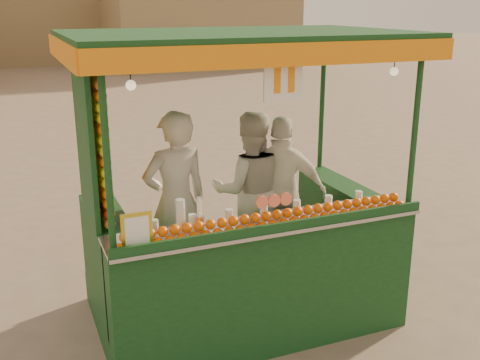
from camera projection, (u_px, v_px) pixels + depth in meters
name	position (u px, v px, depth m)	size (l,w,h in m)	color
ground	(284.00, 309.00, 6.11)	(90.00, 90.00, 0.00)	brown
building_right	(197.00, 16.00, 29.11)	(9.00, 6.00, 5.00)	olive
juice_cart	(237.00, 236.00, 5.63)	(3.17, 2.05, 2.88)	#0E3513
vendor_left	(176.00, 202.00, 5.63)	(0.71, 0.51, 1.83)	silver
vendor_middle	(250.00, 190.00, 6.15)	(0.98, 0.85, 1.72)	beige
vendor_right	(282.00, 191.00, 6.22)	(1.03, 0.88, 1.66)	white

